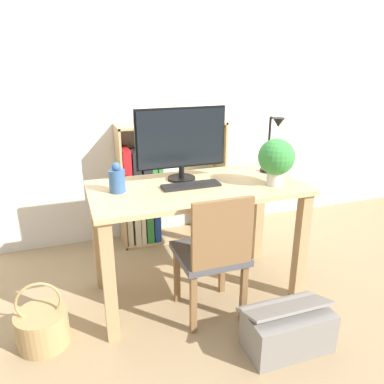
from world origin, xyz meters
TOP-DOWN VIEW (x-y plane):
  - ground_plane at (0.00, 0.00)m, footprint 10.00×10.00m
  - wall_back at (0.00, 1.05)m, footprint 8.00×0.05m
  - desk at (0.00, 0.00)m, footprint 1.35×0.68m
  - monitor at (-0.05, 0.15)m, footprint 0.60×0.18m
  - keyboard at (-0.04, -0.01)m, footprint 0.37×0.11m
  - vase at (-0.49, 0.05)m, footprint 0.10×0.10m
  - desk_lamp at (0.57, 0.07)m, footprint 0.10×0.19m
  - potted_plant at (0.47, -0.15)m, footprint 0.23×0.23m
  - chair at (0.00, -0.29)m, footprint 0.40×0.40m
  - bookshelf at (-0.09, 0.87)m, footprint 0.91×0.28m
  - basket at (-1.00, -0.19)m, footprint 0.29×0.29m
  - storage_box at (0.29, -0.68)m, footprint 0.48×0.30m

SIDE VIEW (x-z plane):
  - ground_plane at x=0.00m, z-range 0.00..0.00m
  - basket at x=-1.00m, z-range -0.09..0.31m
  - storage_box at x=0.29m, z-range -0.02..0.27m
  - chair at x=0.00m, z-range 0.04..0.87m
  - bookshelf at x=-0.09m, z-range -0.04..0.99m
  - desk at x=0.00m, z-range 0.24..1.02m
  - keyboard at x=-0.04m, z-range 0.78..0.80m
  - vase at x=-0.49m, z-range 0.77..0.95m
  - potted_plant at x=0.47m, z-range 0.80..1.10m
  - desk_lamp at x=0.57m, z-range 0.82..1.22m
  - monitor at x=-0.05m, z-range 0.81..1.28m
  - wall_back at x=0.00m, z-range 0.00..2.60m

